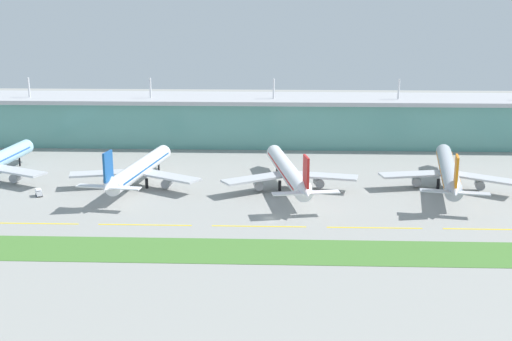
% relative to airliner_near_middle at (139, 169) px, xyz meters
% --- Properties ---
extents(ground_plane, '(600.00, 600.00, 0.00)m').
position_rel_airliner_near_middle_xyz_m(ground_plane, '(47.25, -33.17, -6.45)').
color(ground_plane, gray).
extents(terminal_building, '(288.00, 34.00, 31.05)m').
position_rel_airliner_near_middle_xyz_m(terminal_building, '(47.25, 74.75, 4.78)').
color(terminal_building, '#5B9E93').
rests_on(terminal_building, ground).
extents(airliner_near_middle, '(48.26, 62.09, 18.90)m').
position_rel_airliner_near_middle_xyz_m(airliner_near_middle, '(0.00, 0.00, 0.00)').
color(airliner_near_middle, white).
rests_on(airliner_near_middle, ground).
extents(airliner_center, '(48.06, 68.02, 18.90)m').
position_rel_airliner_near_middle_xyz_m(airliner_center, '(53.23, -1.08, 0.01)').
color(airliner_center, white).
rests_on(airliner_center, ground).
extents(airliner_far_middle, '(47.97, 69.75, 18.90)m').
position_rel_airliner_near_middle_xyz_m(airliner_far_middle, '(110.02, 2.18, 0.01)').
color(airliner_far_middle, '#ADB2BC').
rests_on(airliner_far_middle, ground).
extents(taxiway_stripe_west, '(28.00, 0.70, 0.04)m').
position_rel_airliner_near_middle_xyz_m(taxiway_stripe_west, '(-23.75, -40.75, -6.43)').
color(taxiway_stripe_west, yellow).
rests_on(taxiway_stripe_west, ground).
extents(taxiway_stripe_mid_west, '(28.00, 0.70, 0.04)m').
position_rel_airliner_near_middle_xyz_m(taxiway_stripe_mid_west, '(10.25, -40.75, -6.43)').
color(taxiway_stripe_mid_west, yellow).
rests_on(taxiway_stripe_mid_west, ground).
extents(taxiway_stripe_centre, '(28.00, 0.70, 0.04)m').
position_rel_airliner_near_middle_xyz_m(taxiway_stripe_centre, '(44.25, -40.75, -6.43)').
color(taxiway_stripe_centre, yellow).
rests_on(taxiway_stripe_centre, ground).
extents(taxiway_stripe_mid_east, '(28.00, 0.70, 0.04)m').
position_rel_airliner_near_middle_xyz_m(taxiway_stripe_mid_east, '(78.25, -40.75, -6.43)').
color(taxiway_stripe_mid_east, yellow).
rests_on(taxiway_stripe_mid_east, ground).
extents(taxiway_stripe_east, '(28.00, 0.70, 0.04)m').
position_rel_airliner_near_middle_xyz_m(taxiway_stripe_east, '(112.25, -40.75, -6.43)').
color(taxiway_stripe_east, yellow).
rests_on(taxiway_stripe_east, ground).
extents(grass_verge, '(300.00, 18.00, 0.10)m').
position_rel_airliner_near_middle_xyz_m(grass_verge, '(47.25, -60.49, -6.40)').
color(grass_verge, '#477A33').
rests_on(grass_verge, ground).
extents(baggage_cart, '(3.32, 4.02, 2.48)m').
position_rel_airliner_near_middle_xyz_m(baggage_cart, '(-31.98, -12.98, -5.18)').
color(baggage_cart, silver).
rests_on(baggage_cart, ground).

